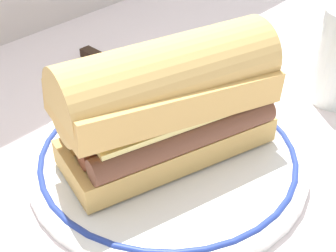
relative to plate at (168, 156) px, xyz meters
name	(u,v)px	position (x,y,z in m)	size (l,w,h in m)	color
ground_plane	(140,164)	(-0.02, 0.02, -0.01)	(1.50, 1.50, 0.00)	silver
plate	(168,156)	(0.00, 0.00, 0.00)	(0.28, 0.28, 0.01)	white
sausage_sandwich	(168,100)	(0.00, 0.00, 0.07)	(0.22, 0.14, 0.12)	tan
butter_knife	(111,65)	(0.09, 0.19, 0.00)	(0.02, 0.14, 0.01)	silver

